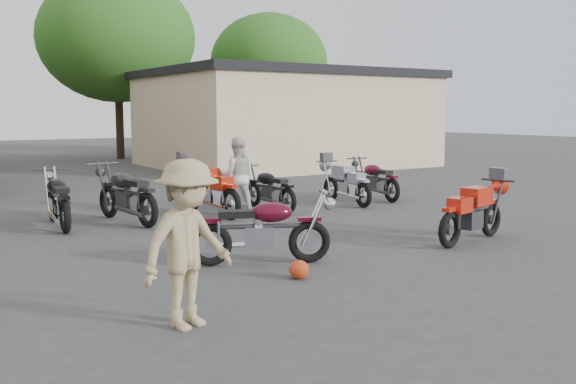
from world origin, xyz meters
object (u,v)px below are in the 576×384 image
row_bike_6 (346,181)px  row_bike_7 (375,177)px  row_bike_3 (126,191)px  row_bike_5 (269,186)px  person_tan (188,244)px  row_bike_2 (58,197)px  person_light (237,176)px  vintage_motorcycle (263,225)px  sportbike (473,209)px  helmet (299,269)px  row_bike_4 (209,187)px

row_bike_6 → row_bike_7: size_ratio=0.99×
row_bike_3 → row_bike_5: bearing=-101.9°
person_tan → row_bike_2: person_tan is taller
person_light → row_bike_6: (2.90, -0.01, -0.28)m
row_bike_3 → row_bike_7: bearing=-100.0°
person_tan → row_bike_2: (0.25, 6.59, -0.28)m
vintage_motorcycle → person_tan: 2.78m
sportbike → row_bike_3: bearing=117.6°
helmet → row_bike_5: 5.97m
sportbike → row_bike_4: row_bike_4 is taller
vintage_motorcycle → person_tan: (-2.00, -1.91, 0.29)m
row_bike_5 → helmet: bearing=148.7°
row_bike_5 → row_bike_6: size_ratio=0.97×
row_bike_4 → row_bike_5: (1.45, -0.05, -0.08)m
row_bike_6 → vintage_motorcycle: bearing=135.1°
row_bike_2 → row_bike_7: bearing=-87.4°
vintage_motorcycle → row_bike_7: bearing=61.3°
helmet → row_bike_6: bearing=47.3°
row_bike_2 → row_bike_4: (3.01, -0.27, 0.02)m
sportbike → row_bike_4: bearing=104.2°
sportbike → person_tan: 5.96m
sportbike → person_tan: person_tan is taller
helmet → row_bike_7: 7.96m
vintage_motorcycle → person_light: 4.55m
person_tan → row_bike_4: size_ratio=0.83×
vintage_motorcycle → person_light: (1.81, 4.17, 0.25)m
row_bike_2 → row_bike_5: bearing=-89.7°
person_light → row_bike_2: size_ratio=0.82×
row_bike_7 → person_light: bearing=99.8°
sportbike → person_tan: (-5.78, -1.41, 0.31)m
row_bike_5 → row_bike_6: (2.00, -0.20, 0.02)m
person_tan → row_bike_6: bearing=24.6°
person_tan → row_bike_7: bearing=21.4°
person_light → row_bike_2: 3.61m
sportbike → person_light: person_light is taller
vintage_motorcycle → row_bike_3: size_ratio=0.91×
person_light → row_bike_3: person_light is taller
row_bike_2 → row_bike_5: row_bike_2 is taller
vintage_motorcycle → helmet: vintage_motorcycle is taller
helmet → person_light: person_light is taller
helmet → person_tan: 2.34m
person_tan → person_light: bearing=40.3°
person_tan → row_bike_2: bearing=70.2°
sportbike → row_bike_2: size_ratio=0.95×
row_bike_6 → row_bike_2: bearing=89.1°
person_light → row_bike_5: size_ratio=0.91×
row_bike_7 → row_bike_3: bearing=95.5°
vintage_motorcycle → helmet: size_ratio=7.27×
sportbike → row_bike_2: (-5.54, 5.18, 0.03)m
row_bike_5 → row_bike_7: 3.14m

